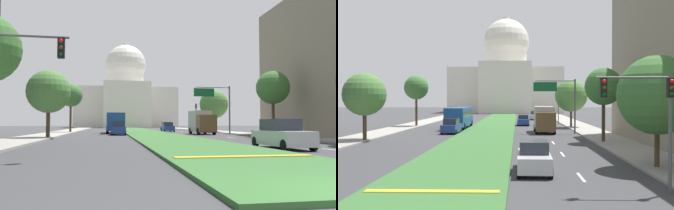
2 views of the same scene
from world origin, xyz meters
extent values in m
plane|color=#3D3D3F|center=(0.00, 57.51, 0.00)|extent=(260.00, 260.00, 0.00)
cube|color=#386B33|center=(0.00, 51.76, 0.07)|extent=(6.47, 103.52, 0.14)
cube|color=gold|center=(0.00, 7.50, 0.16)|extent=(5.82, 0.50, 0.04)
cube|color=silver|center=(7.01, 11.50, 0.00)|extent=(0.16, 2.40, 0.01)
cube|color=silver|center=(7.01, 20.10, 0.00)|extent=(0.16, 2.40, 0.01)
cube|color=silver|center=(7.01, 27.75, 0.00)|extent=(0.16, 2.40, 0.01)
cube|color=silver|center=(7.01, 41.59, 0.00)|extent=(0.16, 2.40, 0.01)
cube|color=silver|center=(7.01, 52.29, 0.00)|extent=(0.16, 2.40, 0.01)
cube|color=silver|center=(7.01, 58.74, 0.00)|extent=(0.16, 2.40, 0.01)
cube|color=#9E9991|center=(-12.78, 46.01, 0.07)|extent=(4.00, 103.52, 0.15)
cube|color=#9E9991|center=(12.78, 46.01, 0.07)|extent=(4.00, 103.52, 0.15)
cube|color=silver|center=(0.00, 115.02, 6.79)|extent=(34.14, 21.70, 13.58)
cube|color=silver|center=(0.00, 102.17, 7.47)|extent=(15.02, 4.00, 14.94)
cylinder|color=silver|center=(0.00, 115.02, 16.68)|extent=(12.76, 12.76, 6.19)
sphere|color=silver|center=(0.00, 115.02, 22.30)|extent=(14.49, 14.49, 14.49)
cylinder|color=silver|center=(0.00, 115.02, 28.82)|extent=(1.80, 1.80, 3.00)
cylinder|color=#515456|center=(-8.68, 8.81, 5.05)|extent=(3.20, 0.10, 0.10)
cube|color=black|center=(-7.40, 8.81, 4.60)|extent=(0.28, 0.24, 0.84)
sphere|color=red|center=(-7.40, 8.67, 4.88)|extent=(0.18, 0.18, 0.18)
sphere|color=#4C380F|center=(-7.40, 8.67, 4.60)|extent=(0.18, 0.18, 0.18)
sphere|color=#0F4219|center=(-7.40, 8.67, 4.32)|extent=(0.18, 0.18, 0.18)
cylinder|color=#515456|center=(10.28, 54.76, 2.60)|extent=(0.16, 0.16, 5.20)
cube|color=black|center=(10.28, 54.76, 4.60)|extent=(0.28, 0.24, 0.84)
sphere|color=#510F0F|center=(10.28, 54.62, 4.88)|extent=(0.18, 0.18, 0.18)
sphere|color=#4C380F|center=(10.28, 54.62, 4.60)|extent=(0.18, 0.18, 0.18)
sphere|color=#1ED838|center=(10.28, 54.62, 4.32)|extent=(0.18, 0.18, 0.18)
cylinder|color=#515456|center=(10.48, 37.64, 3.25)|extent=(0.20, 0.20, 6.50)
cylinder|color=#515456|center=(8.11, 37.64, 6.30)|extent=(4.75, 0.12, 0.12)
cube|color=#146033|center=(6.92, 37.59, 5.60)|extent=(2.80, 0.08, 1.10)
cylinder|color=#4C3823|center=(-11.31, 28.59, 1.71)|extent=(0.37, 0.37, 3.43)
sphere|color=#4C7F3D|center=(-11.31, 28.59, 4.58)|extent=(4.19, 4.19, 4.19)
cylinder|color=#4C3823|center=(11.71, 27.78, 2.17)|extent=(0.33, 0.33, 4.33)
sphere|color=#3D7033|center=(11.71, 27.78, 5.30)|extent=(3.53, 3.53, 3.53)
cylinder|color=#4C3823|center=(-11.45, 48.53, 2.43)|extent=(0.34, 0.34, 4.86)
sphere|color=#3D7033|center=(-11.45, 48.53, 5.85)|extent=(3.59, 3.59, 3.59)
cylinder|color=#4C3823|center=(11.32, 47.21, 1.67)|extent=(0.31, 0.31, 3.34)
sphere|color=#4C7F3D|center=(11.32, 47.21, 4.62)|extent=(4.65, 4.65, 4.65)
cube|color=#BCBCC1|center=(4.59, 12.95, 0.64)|extent=(1.89, 4.67, 0.84)
cube|color=#282D38|center=(4.60, 13.14, 1.41)|extent=(1.63, 2.25, 0.69)
cylinder|color=black|center=(5.39, 11.07, 0.32)|extent=(0.23, 0.64, 0.64)
cylinder|color=black|center=(3.74, 11.09, 0.32)|extent=(0.23, 0.64, 0.64)
cylinder|color=black|center=(5.45, 14.81, 0.32)|extent=(0.23, 0.64, 0.64)
cylinder|color=black|center=(3.80, 14.84, 0.32)|extent=(0.23, 0.64, 0.64)
cube|color=navy|center=(-4.27, 37.50, 0.66)|extent=(1.99, 4.36, 0.87)
cube|color=#282D38|center=(-4.28, 37.33, 1.45)|extent=(1.66, 2.13, 0.71)
cylinder|color=black|center=(-4.97, 39.23, 0.32)|extent=(0.26, 0.65, 0.64)
cylinder|color=black|center=(-3.38, 39.14, 0.32)|extent=(0.26, 0.65, 0.64)
cylinder|color=black|center=(-5.16, 35.87, 0.32)|extent=(0.26, 0.65, 0.64)
cylinder|color=black|center=(-3.56, 35.78, 0.32)|extent=(0.26, 0.65, 0.64)
cube|color=navy|center=(4.53, 52.18, 0.62)|extent=(1.86, 4.47, 0.79)
cube|color=#282D38|center=(4.53, 52.36, 1.34)|extent=(1.61, 2.16, 0.65)
cylinder|color=black|center=(5.31, 50.40, 0.32)|extent=(0.23, 0.64, 0.64)
cylinder|color=black|center=(3.69, 50.43, 0.32)|extent=(0.23, 0.64, 0.64)
cylinder|color=black|center=(5.37, 53.93, 0.32)|extent=(0.23, 0.64, 0.64)
cylinder|color=black|center=(3.75, 53.96, 0.32)|extent=(0.23, 0.64, 0.64)
cube|color=#BCBCC1|center=(7.09, 69.09, 0.64)|extent=(1.98, 4.74, 0.84)
cube|color=#282D38|center=(7.08, 69.27, 1.41)|extent=(1.66, 2.30, 0.69)
cylinder|color=black|center=(7.98, 67.24, 0.32)|extent=(0.25, 0.65, 0.64)
cylinder|color=black|center=(6.36, 67.17, 0.32)|extent=(0.25, 0.65, 0.64)
cylinder|color=black|center=(7.82, 71.00, 0.32)|extent=(0.25, 0.65, 0.64)
cylinder|color=black|center=(6.20, 70.93, 0.32)|extent=(0.25, 0.65, 0.64)
cube|color=brown|center=(6.91, 36.55, 1.45)|extent=(2.30, 2.00, 2.20)
cube|color=#B2B2B7|center=(6.91, 39.75, 1.80)|extent=(2.30, 4.40, 2.80)
cylinder|color=black|center=(7.96, 36.55, 0.45)|extent=(0.30, 0.90, 0.90)
cylinder|color=black|center=(5.86, 36.55, 0.45)|extent=(0.30, 0.90, 0.90)
cylinder|color=black|center=(7.96, 40.85, 0.45)|extent=(0.30, 0.90, 0.90)
cylinder|color=black|center=(5.86, 40.85, 0.45)|extent=(0.30, 0.90, 0.90)
cube|color=#1E4C8C|center=(-4.59, 45.94, 1.70)|extent=(2.50, 11.00, 2.50)
cube|color=#232833|center=(-4.59, 45.94, 2.05)|extent=(2.52, 10.12, 0.90)
cylinder|color=black|center=(-5.74, 50.24, 0.50)|extent=(0.32, 1.00, 1.00)
cylinder|color=black|center=(-3.44, 50.24, 0.50)|extent=(0.32, 1.00, 1.00)
cylinder|color=black|center=(-5.74, 42.04, 0.50)|extent=(0.32, 1.00, 1.00)
cylinder|color=black|center=(-3.44, 42.04, 0.50)|extent=(0.32, 1.00, 1.00)
camera|label=1|loc=(-5.39, -5.44, 1.51)|focal=35.90mm
camera|label=2|loc=(3.69, -9.07, 4.11)|focal=41.74mm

